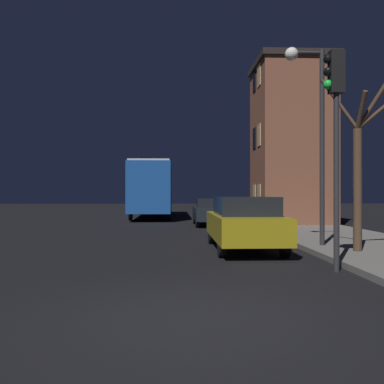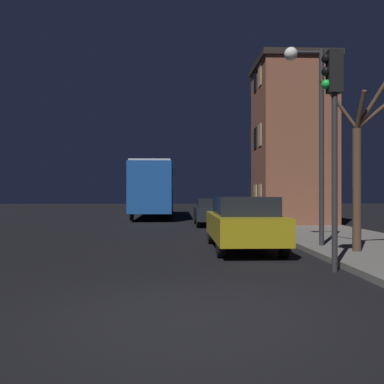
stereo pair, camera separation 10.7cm
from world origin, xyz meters
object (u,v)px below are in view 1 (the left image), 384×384
car_near_lane (244,222)px  streetlamp (311,113)px  bus (153,186)px  traffic_light (335,114)px  bare_tree (360,167)px  car_mid_lane (212,211)px

car_near_lane → streetlamp: bearing=-4.2°
streetlamp → bus: 18.17m
bus → streetlamp: bearing=-72.4°
car_near_lane → bus: bearing=101.6°
streetlamp → bus: (-5.45, 17.23, -1.86)m
streetlamp → traffic_light: (-0.60, -3.40, -0.67)m
bare_tree → bus: size_ratio=0.41×
streetlamp → car_near_lane: 3.75m
bare_tree → car_mid_lane: 11.19m
traffic_light → car_mid_lane: bearing=96.5°
traffic_light → car_mid_lane: 13.10m
car_mid_lane → car_near_lane: bearing=-89.4°
streetlamp → bare_tree: 2.29m
streetlamp → car_near_lane: size_ratio=1.24×
traffic_light → bus: size_ratio=0.41×
bare_tree → bus: 19.60m
traffic_light → bare_tree: bare_tree is taller
car_mid_lane → bus: bearing=113.3°
bare_tree → car_mid_lane: (-2.90, 10.69, -1.61)m
bare_tree → car_near_lane: bearing=152.2°
bus → bare_tree: bearing=-71.3°
car_mid_lane → traffic_light: bearing=-83.5°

